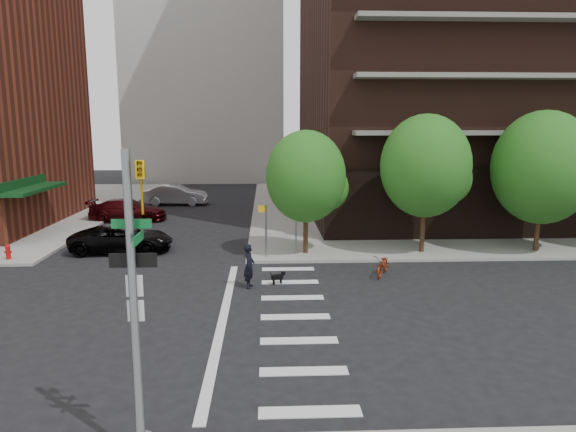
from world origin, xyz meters
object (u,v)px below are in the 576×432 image
parked_car_black (122,239)px  scooter (383,265)px  traffic_signal (137,330)px  dog_walker (249,266)px  fire_hydrant (8,251)px  parked_car_maroon (128,210)px  parked_car_silver (176,195)px

parked_car_black → scooter: 13.56m
traffic_signal → dog_walker: bearing=80.7°
fire_hydrant → parked_car_maroon: 11.24m
traffic_signal → parked_car_black: (-5.07, 17.11, -1.98)m
fire_hydrant → parked_car_black: size_ratio=0.14×
fire_hydrant → parked_car_silver: size_ratio=0.14×
scooter → parked_car_maroon: bearing=161.5°
parked_car_black → parked_car_silver: parked_car_silver is taller
parked_car_silver → dog_walker: (6.81, -22.42, 0.06)m
traffic_signal → dog_walker: 11.15m
parked_car_black → parked_car_silver: bearing=-1.1°
fire_hydrant → parked_car_maroon: (2.92, 10.86, 0.21)m
parked_car_black → traffic_signal: bearing=-164.5°
parked_car_maroon → parked_car_silver: 7.43m
parked_car_black → scooter: size_ratio=2.81×
parked_car_black → dog_walker: size_ratio=2.85×
parked_car_black → parked_car_maroon: 9.27m
traffic_signal → scooter: traffic_signal is taller
parked_car_maroon → scooter: (14.72, -13.83, -0.27)m
traffic_signal → parked_car_maroon: 27.17m
parked_car_maroon → dog_walker: size_ratio=2.87×
parked_car_maroon → dog_walker: 17.68m
parked_car_silver → parked_car_maroon: bearing=165.6°
parked_car_black → dog_walker: 9.27m
traffic_signal → parked_car_silver: size_ratio=1.16×
parked_car_black → scooter: parked_car_black is taller
parked_car_maroon → traffic_signal: bearing=-165.2°
parked_car_black → scooter: bearing=-111.7°
fire_hydrant → scooter: scooter is taller
traffic_signal → fire_hydrant: 18.42m
parked_car_maroon → scooter: size_ratio=2.84×
traffic_signal → dog_walker: (1.77, 10.86, -1.79)m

